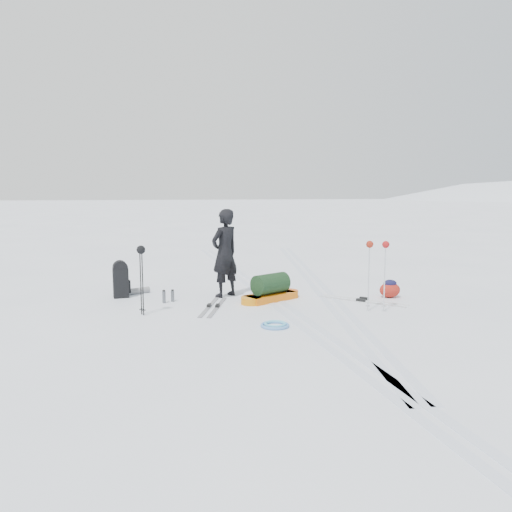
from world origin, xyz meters
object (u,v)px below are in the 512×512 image
object	(u,v)px
skier	(225,253)
pulk_sled	(270,290)
ski_poles_black	(141,258)
expedition_rucksack	(123,280)

from	to	relation	value
skier	pulk_sled	bearing A→B (deg)	111.42
skier	ski_poles_black	world-z (taller)	skier
pulk_sled	expedition_rucksack	world-z (taller)	expedition_rucksack
skier	pulk_sled	xyz separation A→B (m)	(0.85, -0.55, -0.71)
ski_poles_black	expedition_rucksack	bearing A→B (deg)	112.71
pulk_sled	ski_poles_black	xyz separation A→B (m)	(-2.50, -0.72, 0.81)
skier	expedition_rucksack	world-z (taller)	skier
expedition_rucksack	ski_poles_black	xyz separation A→B (m)	(0.44, -1.60, 0.67)
expedition_rucksack	ski_poles_black	bearing A→B (deg)	-84.62
pulk_sled	expedition_rucksack	distance (m)	3.08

